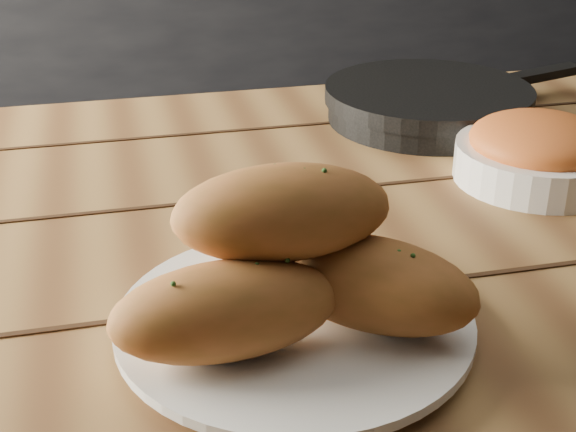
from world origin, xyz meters
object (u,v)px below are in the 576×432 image
at_px(bowl, 539,152).
at_px(table, 351,316).
at_px(skillet, 429,102).
at_px(bread_rolls, 288,261).
at_px(plate, 294,323).

bearing_deg(bowl, table, -161.95).
distance_m(skillet, bowl, 0.21).
bearing_deg(bread_rolls, table, 56.39).
distance_m(plate, skillet, 0.52).
bearing_deg(skillet, bowl, -79.59).
distance_m(plate, bread_rolls, 0.06).
relative_size(table, bowl, 8.82).
bearing_deg(skillet, table, -123.84).
xyz_separation_m(table, plate, (-0.09, -0.15, 0.10)).
bearing_deg(plate, bowl, 34.50).
relative_size(table, plate, 5.84).
relative_size(plate, skillet, 0.68).
bearing_deg(table, bread_rolls, -123.61).
relative_size(skillet, bowl, 2.22).
height_order(plate, bread_rolls, bread_rolls).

